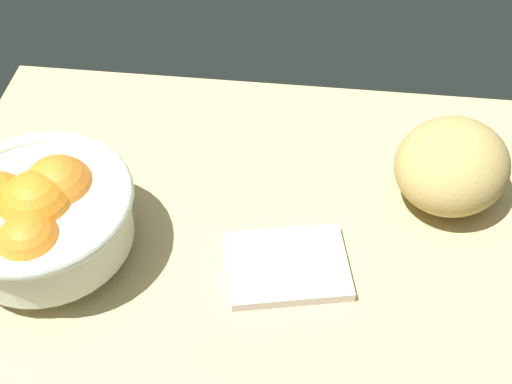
{
  "coord_description": "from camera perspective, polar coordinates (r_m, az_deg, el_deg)",
  "views": [
    {
      "loc": [
        6.6,
        -45.69,
        60.7
      ],
      "look_at": [
        0.9,
        4.85,
        5.0
      ],
      "focal_mm": 47.53,
      "sensor_mm": 36.0,
      "label": 1
    }
  ],
  "objects": [
    {
      "name": "bread_loaf",
      "position": [
        0.82,
        16.16,
        2.15
      ],
      "size": [
        18.71,
        19.02,
        9.63
      ],
      "primitive_type": "ellipsoid",
      "rotation": [
        0.0,
        0.0,
        4.1
      ],
      "color": "tan",
      "rests_on": "ground"
    },
    {
      "name": "fruit_bowl",
      "position": [
        0.75,
        -17.75,
        -1.76
      ],
      "size": [
        20.21,
        20.21,
        11.33
      ],
      "color": "silver",
      "rests_on": "ground"
    },
    {
      "name": "napkin_folded",
      "position": [
        0.74,
        2.68,
        -6.23
      ],
      "size": [
        14.82,
        12.32,
        1.28
      ],
      "primitive_type": "cube",
      "rotation": [
        0.0,
        0.0,
        0.21
      ],
      "color": "silver",
      "rests_on": "ground"
    },
    {
      "name": "ground_plane",
      "position": [
        0.77,
        -1.07,
        -5.83
      ],
      "size": [
        73.74,
        60.92,
        3.0
      ],
      "primitive_type": "cube",
      "color": "tan"
    }
  ]
}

